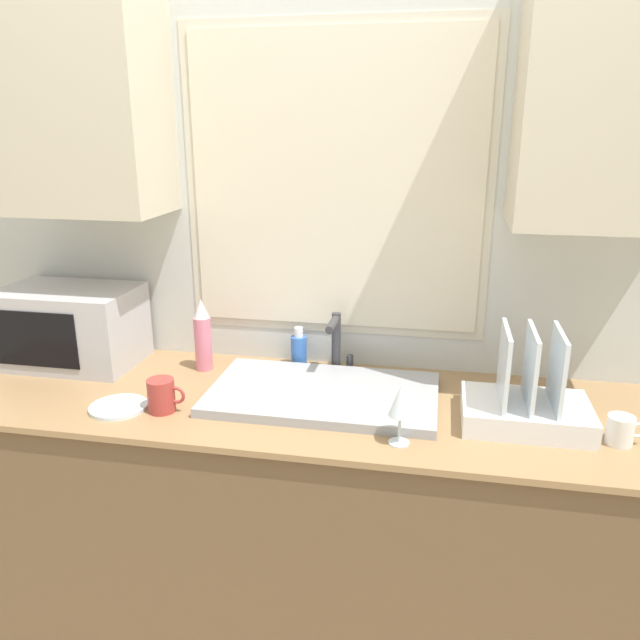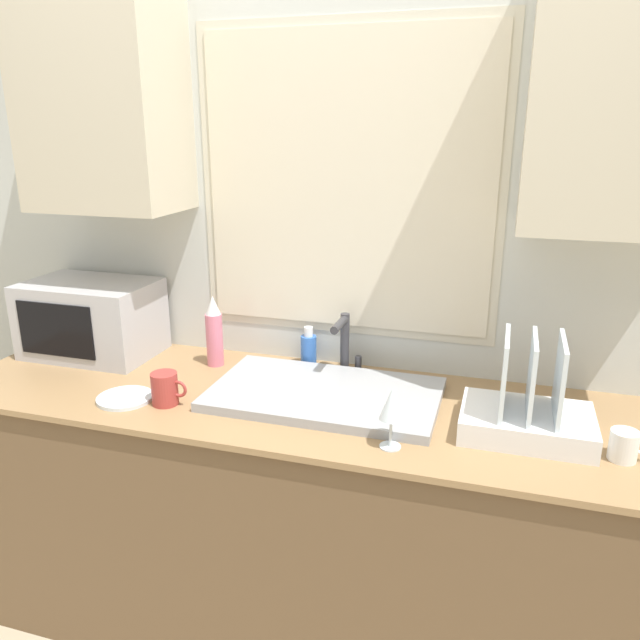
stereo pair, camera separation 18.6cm
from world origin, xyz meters
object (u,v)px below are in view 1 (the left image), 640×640
spray_bottle (203,336)px  faucet (337,339)px  mug_near_sink (162,395)px  microwave (71,326)px  wine_glass (401,402)px  soap_bottle (299,350)px  dish_rack (526,404)px

spray_bottle → faucet: bearing=7.3°
spray_bottle → mug_near_sink: (-0.00, -0.35, -0.07)m
faucet → mug_near_sink: bearing=-139.0°
microwave → mug_near_sink: microwave is taller
faucet → wine_glass: 0.54m
soap_bottle → mug_near_sink: soap_bottle is taller
dish_rack → spray_bottle: 1.10m
dish_rack → soap_bottle: size_ratio=2.50×
microwave → spray_bottle: size_ratio=1.83×
faucet → wine_glass: (0.26, -0.47, -0.00)m
microwave → dish_rack: bearing=-7.3°
microwave → wine_glass: microwave is taller
faucet → dish_rack: (0.61, -0.29, -0.06)m
spray_bottle → mug_near_sink: size_ratio=2.19×
faucet → soap_bottle: size_ratio=1.46×
mug_near_sink → wine_glass: 0.73m
mug_near_sink → wine_glass: bearing=-5.0°
spray_bottle → wine_glass: spray_bottle is taller
microwave → wine_glass: bearing=-17.5°
microwave → soap_bottle: size_ratio=3.27×
dish_rack → mug_near_sink: 1.08m
dish_rack → spray_bottle: (-1.08, 0.23, 0.06)m
microwave → spray_bottle: 0.50m
dish_rack → mug_near_sink: size_ratio=3.06×
spray_bottle → mug_near_sink: bearing=-90.1°
faucet → microwave: 0.97m
microwave → soap_bottle: 0.83m
dish_rack → wine_glass: dish_rack is taller
spray_bottle → wine_glass: bearing=-29.6°
mug_near_sink → dish_rack: bearing=6.4°
dish_rack → faucet: bearing=154.7°
microwave → dish_rack: (1.57, -0.20, -0.07)m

